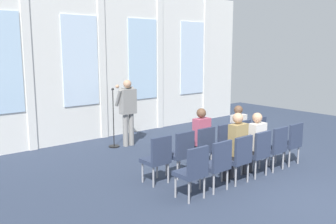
% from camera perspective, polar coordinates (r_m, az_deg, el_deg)
% --- Properties ---
extents(ground_plane, '(16.30, 16.30, 0.00)m').
position_cam_1_polar(ground_plane, '(6.94, 21.07, -12.57)').
color(ground_plane, '#2D384C').
extents(rear_partition, '(10.37, 0.14, 4.25)m').
position_cam_1_polar(rear_partition, '(10.91, -8.35, 7.46)').
color(rear_partition, silver).
rests_on(rear_partition, ground).
extents(speaker, '(0.52, 0.69, 1.75)m').
position_cam_1_polar(speaker, '(9.76, -6.23, 0.66)').
color(speaker, gray).
rests_on(speaker, ground).
extents(mic_stand, '(0.28, 0.28, 1.55)m').
position_cam_1_polar(mic_stand, '(9.80, -8.32, -3.42)').
color(mic_stand, black).
rests_on(mic_stand, ground).
extents(chair_r0_c0, '(0.46, 0.44, 0.94)m').
position_cam_1_polar(chair_r0_c0, '(7.07, -1.59, -6.88)').
color(chair_r0_c0, '#99999E').
rests_on(chair_r0_c0, ground).
extents(chair_r0_c1, '(0.46, 0.44, 0.94)m').
position_cam_1_polar(chair_r0_c1, '(7.44, 2.04, -6.02)').
color(chair_r0_c1, '#99999E').
rests_on(chair_r0_c1, ground).
extents(chair_r0_c2, '(0.46, 0.44, 0.94)m').
position_cam_1_polar(chair_r0_c2, '(7.84, 5.31, -5.23)').
color(chair_r0_c2, '#99999E').
rests_on(chair_r0_c2, ground).
extents(audience_r0_c2, '(0.36, 0.39, 1.33)m').
position_cam_1_polar(audience_r0_c2, '(7.85, 4.91, -3.67)').
color(audience_r0_c2, '#2D2D33').
rests_on(audience_r0_c2, ground).
extents(chair_r0_c3, '(0.46, 0.44, 0.94)m').
position_cam_1_polar(chair_r0_c3, '(8.27, 8.24, -4.50)').
color(chair_r0_c3, '#99999E').
rests_on(chair_r0_c3, ground).
extents(chair_r0_c4, '(0.46, 0.44, 0.94)m').
position_cam_1_polar(chair_r0_c4, '(8.71, 10.87, -3.83)').
color(chair_r0_c4, '#99999E').
rests_on(chair_r0_c4, ground).
extents(audience_r0_c4, '(0.36, 0.39, 1.27)m').
position_cam_1_polar(audience_r0_c4, '(8.73, 10.48, -2.63)').
color(audience_r0_c4, '#2D2D33').
rests_on(audience_r0_c4, ground).
extents(chair_r0_c5, '(0.46, 0.44, 0.94)m').
position_cam_1_polar(chair_r0_c5, '(9.18, 13.24, -3.23)').
color(chair_r0_c5, '#99999E').
rests_on(chair_r0_c5, ground).
extents(chair_r1_c0, '(0.46, 0.44, 0.94)m').
position_cam_1_polar(chair_r1_c0, '(6.38, 3.88, -8.78)').
color(chair_r1_c0, '#99999E').
rests_on(chair_r1_c0, ground).
extents(chair_r1_c1, '(0.46, 0.44, 0.94)m').
position_cam_1_polar(chair_r1_c1, '(6.79, 7.56, -7.68)').
color(chair_r1_c1, '#99999E').
rests_on(chair_r1_c1, ground).
extents(chair_r1_c2, '(0.46, 0.44, 0.94)m').
position_cam_1_polar(chair_r1_c2, '(7.23, 10.79, -6.69)').
color(chair_r1_c2, '#99999E').
rests_on(chair_r1_c2, ground).
extents(audience_r1_c2, '(0.36, 0.39, 1.37)m').
position_cam_1_polar(audience_r1_c2, '(7.22, 10.36, -4.87)').
color(audience_r1_c2, '#2D2D33').
rests_on(audience_r1_c2, ground).
extents(chair_r1_c3, '(0.46, 0.44, 0.94)m').
position_cam_1_polar(chair_r1_c3, '(7.69, 13.63, -5.79)').
color(chair_r1_c3, '#99999E').
rests_on(chair_r1_c3, ground).
extents(audience_r1_c3, '(0.36, 0.39, 1.30)m').
position_cam_1_polar(audience_r1_c3, '(7.68, 13.20, -4.32)').
color(audience_r1_c3, '#2D2D33').
rests_on(audience_r1_c3, ground).
extents(chair_r1_c4, '(0.46, 0.44, 0.94)m').
position_cam_1_polar(chair_r1_c4, '(8.16, 16.14, -4.98)').
color(chair_r1_c4, '#99999E').
rests_on(chair_r1_c4, ground).
extents(chair_r1_c5, '(0.46, 0.44, 0.94)m').
position_cam_1_polar(chair_r1_c5, '(8.65, 18.36, -4.26)').
color(chair_r1_c5, '#99999E').
rests_on(chair_r1_c5, ground).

